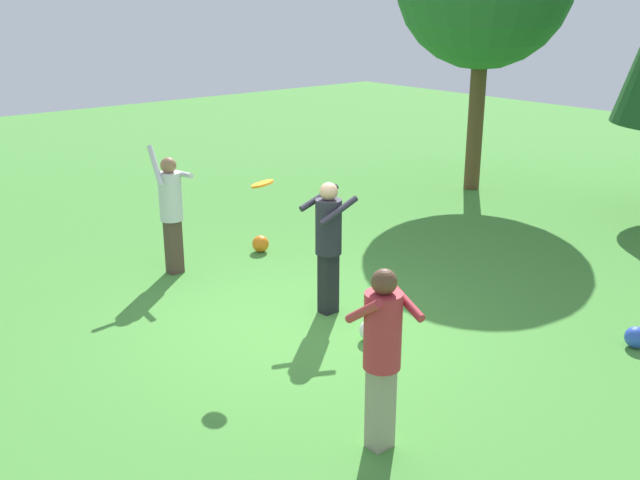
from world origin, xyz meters
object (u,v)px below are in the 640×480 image
person_thrower (171,205)px  frisbee (262,184)px  person_bystander (328,236)px  ball_orange (261,244)px  person_catcher (382,344)px  ball_blue (636,337)px  ball_white (370,330)px

person_thrower → frisbee: 2.69m
person_bystander → ball_orange: (-2.54, 0.72, -0.92)m
person_catcher → ball_blue: person_catcher is taller
person_catcher → ball_orange: (-5.15, 2.34, -0.91)m
ball_orange → person_bystander: bearing=-15.8°
person_thrower → frisbee: size_ratio=5.17×
person_thrower → ball_white: size_ratio=7.31×
ball_white → ball_orange: ball_orange is taller
ball_white → person_thrower: bearing=-169.5°
person_catcher → ball_white: person_catcher is taller
person_bystander → ball_orange: person_bystander is taller
frisbee → ball_orange: bearing=145.7°
frisbee → ball_white: (1.01, 0.82, -1.76)m
person_thrower → ball_orange: 1.80m
person_thrower → person_bystander: size_ratio=1.11×
person_thrower → ball_blue: (5.73, 2.95, -0.93)m
ball_orange → ball_white: bearing=-14.0°
ball_blue → ball_white: bearing=-133.4°
frisbee → ball_orange: (-2.49, 1.70, -1.76)m
person_bystander → ball_orange: size_ratio=6.43×
ball_blue → ball_orange: bearing=-166.0°
person_catcher → person_bystander: size_ratio=1.00×
person_bystander → ball_blue: person_bystander is taller
person_bystander → frisbee: (-0.05, -0.98, 0.84)m
ball_white → ball_blue: bearing=46.6°
person_thrower → person_bystander: (2.60, 0.82, -0.01)m
ball_white → frisbee: bearing=-140.9°
frisbee → ball_white: 2.19m
person_thrower → person_catcher: person_thrower is taller
person_bystander → ball_white: 1.34m
person_bystander → ball_orange: 2.79m
person_catcher → ball_orange: bearing=-11.0°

